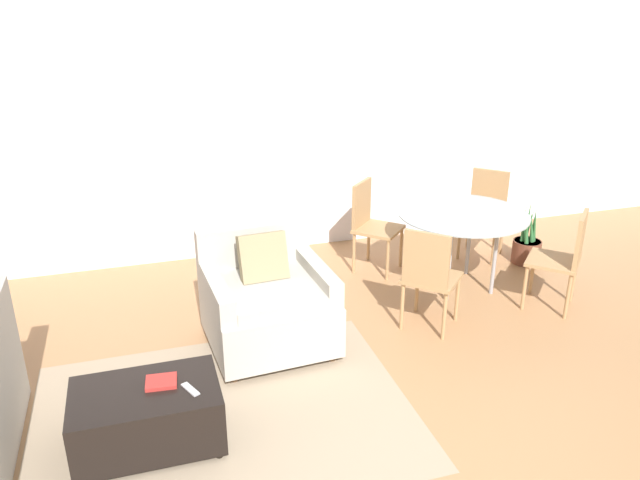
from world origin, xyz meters
TOP-DOWN VIEW (x-y plane):
  - wall_back at (0.00, 3.69)m, footprint 12.00×0.06m
  - area_rug at (-1.02, 0.96)m, footprint 2.48×1.89m
  - armchair at (-0.54, 1.76)m, footprint 0.98×0.97m
  - ottoman at (-1.51, 0.80)m, footprint 0.89×0.56m
  - book_stack at (-1.41, 0.84)m, footprint 0.20×0.17m
  - tv_remote_primary at (-1.24, 0.72)m, footprint 0.10×0.16m
  - dining_table at (1.41, 2.25)m, footprint 1.19×1.19m
  - dining_chair_near_left at (0.77, 1.60)m, footprint 0.59×0.59m
  - dining_chair_near_right at (2.06, 1.60)m, footprint 0.59×0.59m
  - dining_chair_far_left at (0.77, 2.90)m, footprint 0.59×0.59m
  - dining_chair_far_right at (2.06, 2.90)m, footprint 0.59×0.59m
  - potted_plant_small at (2.37, 2.54)m, footprint 0.29×0.29m

SIDE VIEW (x-z plane):
  - area_rug at x=-1.02m, z-range 0.00..0.01m
  - potted_plant_small at x=2.37m, z-range -0.15..0.51m
  - ottoman at x=-1.51m, z-range 0.02..0.43m
  - armchair at x=-0.54m, z-range -0.09..0.82m
  - tv_remote_primary at x=-1.24m, z-range 0.41..0.42m
  - book_stack at x=-1.41m, z-range 0.41..0.43m
  - dining_chair_near_left at x=0.77m, z-range 0.07..0.97m
  - dining_chair_near_right at x=2.06m, z-range 0.07..0.97m
  - dining_chair_far_left at x=0.77m, z-range 0.07..0.97m
  - dining_chair_far_right at x=2.06m, z-range 0.07..0.97m
  - dining_table at x=1.41m, z-range 0.30..1.04m
  - wall_back at x=0.00m, z-range 0.00..2.75m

